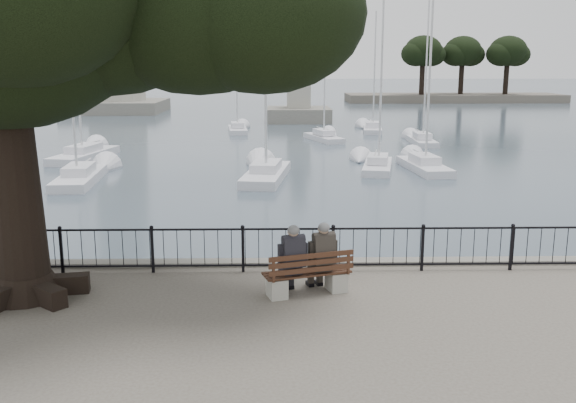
{
  "coord_description": "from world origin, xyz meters",
  "views": [
    {
      "loc": [
        -0.29,
        -11.16,
        4.59
      ],
      "look_at": [
        0.0,
        2.5,
        1.6
      ],
      "focal_mm": 40.0,
      "sensor_mm": 36.0,
      "label": 1
    }
  ],
  "objects_px": {
    "person_left": "(291,262)",
    "lion_monument": "(299,98)",
    "bench": "(308,279)",
    "person_right": "(321,259)"
  },
  "relations": [
    {
      "from": "person_right",
      "to": "lion_monument",
      "type": "relative_size",
      "value": 0.17
    },
    {
      "from": "lion_monument",
      "to": "person_right",
      "type": "bearing_deg",
      "value": -91.6
    },
    {
      "from": "person_right",
      "to": "lion_monument",
      "type": "xyz_separation_m",
      "value": [
        1.36,
        48.69,
        0.51
      ]
    },
    {
      "from": "bench",
      "to": "person_right",
      "type": "bearing_deg",
      "value": 34.7
    },
    {
      "from": "person_left",
      "to": "lion_monument",
      "type": "distance_m",
      "value": 48.92
    },
    {
      "from": "bench",
      "to": "person_left",
      "type": "distance_m",
      "value": 0.49
    },
    {
      "from": "person_left",
      "to": "bench",
      "type": "bearing_deg",
      "value": -0.66
    },
    {
      "from": "bench",
      "to": "lion_monument",
      "type": "relative_size",
      "value": 0.21
    },
    {
      "from": "bench",
      "to": "person_right",
      "type": "height_order",
      "value": "person_right"
    },
    {
      "from": "person_left",
      "to": "person_right",
      "type": "xyz_separation_m",
      "value": [
        0.61,
        0.19,
        0.0
      ]
    }
  ]
}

